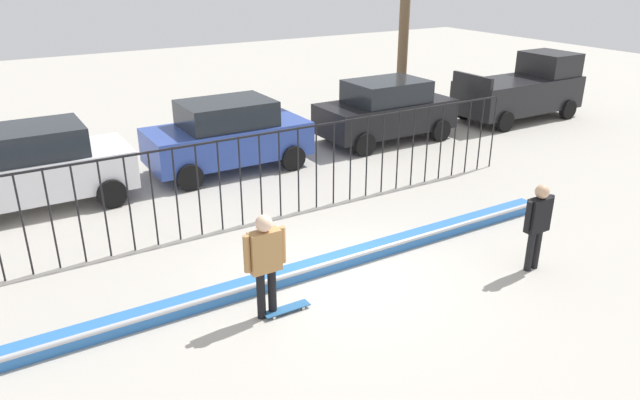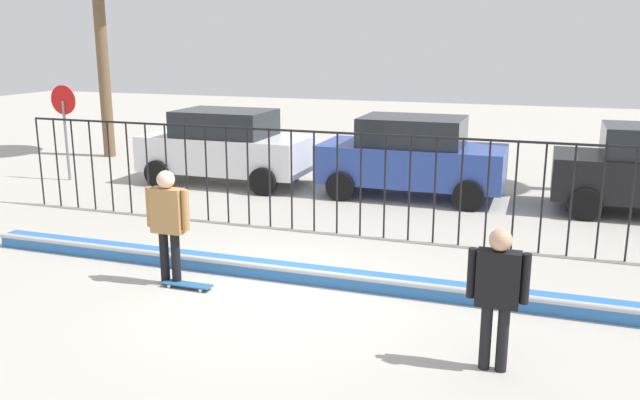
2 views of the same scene
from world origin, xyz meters
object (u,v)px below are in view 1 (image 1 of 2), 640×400
at_px(skateboard, 287,309).
at_px(camera_operator, 538,220).
at_px(parked_car_blue, 228,135).
at_px(parked_car_white, 32,167).
at_px(parked_car_black, 386,110).
at_px(pickup_truck, 523,89).
at_px(skateboarder, 265,257).

height_order(skateboard, camera_operator, camera_operator).
height_order(camera_operator, parked_car_blue, parked_car_blue).
relative_size(parked_car_white, parked_car_black, 1.00).
relative_size(parked_car_white, pickup_truck, 0.91).
bearing_deg(parked_car_blue, skateboard, -108.90).
bearing_deg(camera_operator, skateboard, -1.79).
xyz_separation_m(skateboard, parked_car_blue, (2.00, 7.04, 0.91)).
height_order(skateboard, parked_car_white, parked_car_white).
relative_size(parked_car_white, parked_car_blue, 1.00).
height_order(skateboard, parked_car_black, parked_car_black).
relative_size(skateboarder, pickup_truck, 0.38).
relative_size(parked_car_blue, parked_car_black, 1.00).
height_order(camera_operator, pickup_truck, pickup_truck).
height_order(parked_car_black, pickup_truck, pickup_truck).
xyz_separation_m(skateboard, parked_car_white, (-2.84, 6.93, 0.91)).
relative_size(skateboarder, skateboard, 2.23).
bearing_deg(parked_car_white, pickup_truck, -0.01).
distance_m(parked_car_blue, parked_car_black, 5.31).
bearing_deg(camera_operator, parked_car_black, -96.99).
bearing_deg(parked_car_white, parked_car_black, 1.29).
bearing_deg(parked_car_blue, parked_car_white, 178.25).
bearing_deg(pickup_truck, parked_car_white, 177.99).
distance_m(parked_car_white, parked_car_blue, 4.84).
xyz_separation_m(skateboarder, camera_operator, (4.91, -1.15, -0.06)).
bearing_deg(skateboarder, camera_operator, 18.06).
height_order(skateboarder, parked_car_white, parked_car_white).
xyz_separation_m(skateboarder, parked_car_black, (7.62, 6.98, -0.10)).
bearing_deg(skateboard, camera_operator, -31.71).
bearing_deg(skateboard, parked_car_white, 93.81).
bearing_deg(skateboarder, parked_car_white, 141.48).
distance_m(parked_car_white, parked_car_black, 10.14).
xyz_separation_m(skateboarder, skateboard, (0.32, -0.07, -1.01)).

